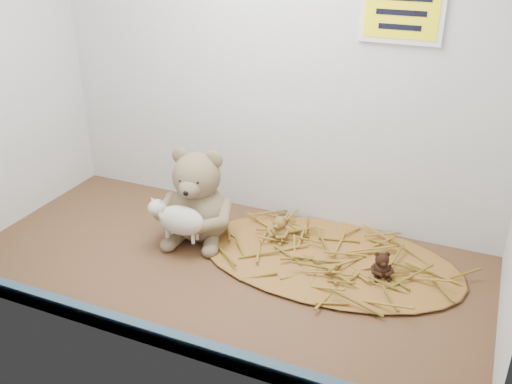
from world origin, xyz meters
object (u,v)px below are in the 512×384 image
at_px(main_teddy, 198,195).
at_px(toy_lamb, 181,220).
at_px(mini_teddy_tan, 280,227).
at_px(mini_teddy_brown, 382,263).

xyz_separation_m(main_teddy, toy_lamb, (0.00, -0.09, -0.03)).
bearing_deg(toy_lamb, main_teddy, 90.00).
relative_size(toy_lamb, mini_teddy_tan, 2.24).
bearing_deg(mini_teddy_brown, mini_teddy_tan, 140.92).
relative_size(main_teddy, mini_teddy_tan, 3.51).
relative_size(main_teddy, mini_teddy_brown, 3.76).
bearing_deg(main_teddy, mini_teddy_brown, -10.62).
distance_m(main_teddy, mini_teddy_tan, 0.22).
xyz_separation_m(main_teddy, mini_teddy_tan, (0.20, 0.05, -0.07)).
height_order(mini_teddy_tan, mini_teddy_brown, mini_teddy_tan).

